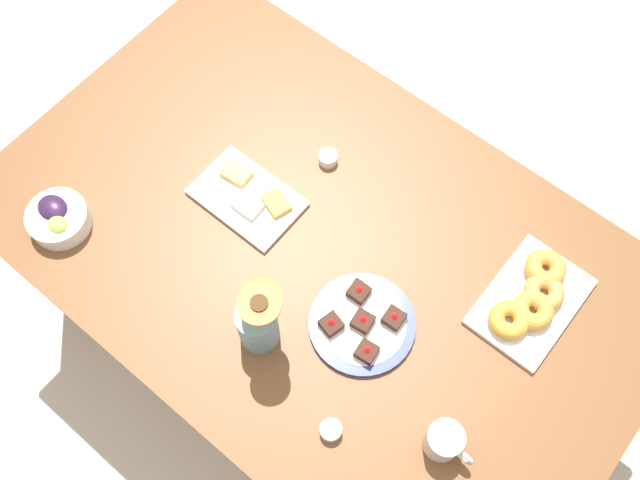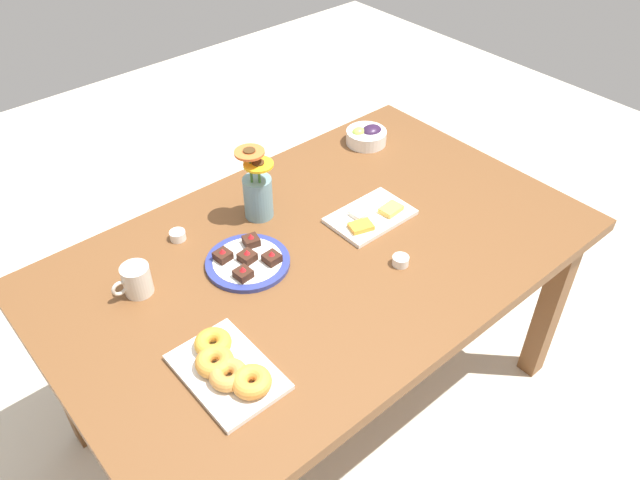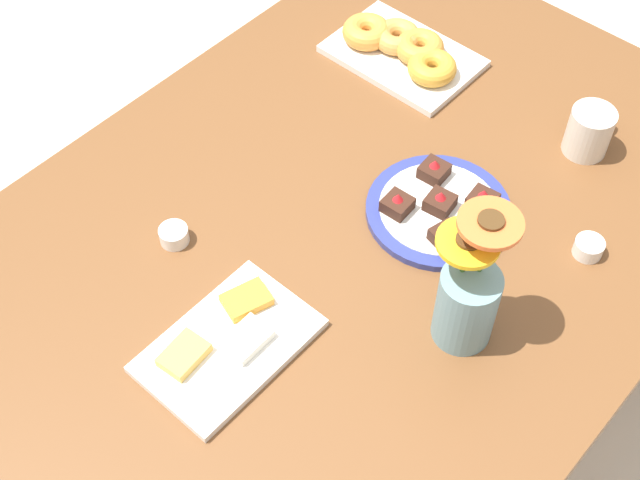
{
  "view_description": "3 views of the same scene",
  "coord_description": "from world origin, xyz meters",
  "views": [
    {
      "loc": [
        0.44,
        -0.54,
        2.29
      ],
      "look_at": [
        0.0,
        0.0,
        0.78
      ],
      "focal_mm": 40.0,
      "sensor_mm": 36.0,
      "label": 1
    },
    {
      "loc": [
        0.91,
        1.05,
        1.95
      ],
      "look_at": [
        0.0,
        0.0,
        0.78
      ],
      "focal_mm": 35.0,
      "sensor_mm": 36.0,
      "label": 2
    },
    {
      "loc": [
        -0.64,
        -0.57,
        1.89
      ],
      "look_at": [
        0.0,
        0.0,
        0.78
      ],
      "focal_mm": 50.0,
      "sensor_mm": 36.0,
      "label": 3
    }
  ],
  "objects": [
    {
      "name": "croissant_platter",
      "position": [
        0.46,
        0.2,
        0.76
      ],
      "size": [
        0.19,
        0.28,
        0.05
      ],
      "color": "white",
      "rests_on": "dining_table"
    },
    {
      "name": "grape_bowl",
      "position": [
        -0.53,
        -0.35,
        0.77
      ],
      "size": [
        0.15,
        0.15,
        0.07
      ],
      "color": "white",
      "rests_on": "dining_table"
    },
    {
      "name": "ground_plane",
      "position": [
        0.0,
        0.0,
        0.0
      ],
      "size": [
        6.0,
        6.0,
        0.0
      ],
      "primitive_type": "plane",
      "color": "beige"
    },
    {
      "name": "flower_vase",
      "position": [
        0.03,
        -0.25,
        0.83
      ],
      "size": [
        0.11,
        0.11,
        0.25
      ],
      "color": "#6B939E",
      "rests_on": "dining_table"
    },
    {
      "name": "jam_cup_berry",
      "position": [
        0.29,
        -0.32,
        0.76
      ],
      "size": [
        0.05,
        0.05,
        0.03
      ],
      "color": "white",
      "rests_on": "dining_table"
    },
    {
      "name": "dining_table",
      "position": [
        0.0,
        0.0,
        0.65
      ],
      "size": [
        1.6,
        1.0,
        0.74
      ],
      "color": "brown",
      "rests_on": "ground_plane"
    },
    {
      "name": "cheese_platter",
      "position": [
        -0.22,
        -0.01,
        0.75
      ],
      "size": [
        0.26,
        0.17,
        0.03
      ],
      "color": "white",
      "rests_on": "dining_table"
    },
    {
      "name": "jam_cup_honey",
      "position": [
        -0.14,
        0.2,
        0.76
      ],
      "size": [
        0.05,
        0.05,
        0.03
      ],
      "color": "white",
      "rests_on": "dining_table"
    },
    {
      "name": "coffee_mug",
      "position": [
        0.49,
        -0.19,
        0.79
      ],
      "size": [
        0.11,
        0.08,
        0.09
      ],
      "color": "beige",
      "rests_on": "dining_table"
    },
    {
      "name": "dessert_plate",
      "position": [
        0.2,
        -0.09,
        0.75
      ],
      "size": [
        0.24,
        0.24,
        0.05
      ],
      "color": "navy",
      "rests_on": "dining_table"
    }
  ]
}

